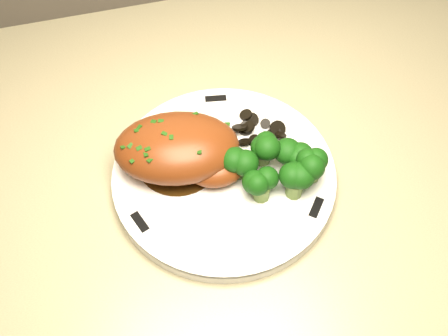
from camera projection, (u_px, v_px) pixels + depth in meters
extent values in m
cylinder|color=white|center=(224.00, 177.00, 0.68)|extent=(0.31, 0.31, 0.02)
cube|color=black|center=(216.00, 99.00, 0.74)|extent=(0.03, 0.01, 0.00)
cube|color=black|center=(140.00, 222.00, 0.64)|extent=(0.02, 0.03, 0.00)
cube|color=black|center=(316.00, 208.00, 0.65)|extent=(0.03, 0.03, 0.00)
cylinder|color=#341F09|center=(178.00, 162.00, 0.68)|extent=(0.10, 0.10, 0.00)
ellipsoid|color=brown|center=(177.00, 148.00, 0.66)|extent=(0.16, 0.13, 0.06)
ellipsoid|color=brown|center=(215.00, 168.00, 0.66)|extent=(0.08, 0.06, 0.03)
cube|color=#1A420D|center=(136.00, 134.00, 0.64)|extent=(0.01, 0.00, 0.00)
cube|color=#1A420D|center=(152.00, 132.00, 0.64)|extent=(0.01, 0.00, 0.00)
cube|color=#1A420D|center=(167.00, 130.00, 0.64)|extent=(0.01, 0.00, 0.00)
cube|color=#1A420D|center=(183.00, 129.00, 0.64)|extent=(0.01, 0.00, 0.00)
cube|color=#1A420D|center=(198.00, 129.00, 0.64)|extent=(0.01, 0.00, 0.00)
cube|color=#1A420D|center=(214.00, 130.00, 0.64)|extent=(0.01, 0.00, 0.00)
cylinder|color=black|center=(269.00, 126.00, 0.71)|extent=(0.01, 0.01, 0.01)
cylinder|color=black|center=(267.00, 122.00, 0.71)|extent=(0.02, 0.02, 0.01)
cylinder|color=black|center=(263.00, 118.00, 0.71)|extent=(0.02, 0.02, 0.01)
cylinder|color=black|center=(257.00, 119.00, 0.72)|extent=(0.02, 0.02, 0.01)
cylinder|color=black|center=(250.00, 117.00, 0.72)|extent=(0.02, 0.02, 0.01)
cylinder|color=black|center=(244.00, 117.00, 0.71)|extent=(0.02, 0.02, 0.01)
cylinder|color=black|center=(237.00, 121.00, 0.72)|extent=(0.02, 0.02, 0.01)
cylinder|color=black|center=(231.00, 123.00, 0.71)|extent=(0.02, 0.02, 0.00)
cylinder|color=black|center=(227.00, 125.00, 0.71)|extent=(0.02, 0.02, 0.01)
cylinder|color=black|center=(225.00, 132.00, 0.71)|extent=(0.02, 0.02, 0.01)
cylinder|color=black|center=(226.00, 134.00, 0.70)|extent=(0.02, 0.02, 0.01)
cylinder|color=black|center=(228.00, 136.00, 0.70)|extent=(0.02, 0.02, 0.01)
cylinder|color=black|center=(232.00, 142.00, 0.70)|extent=(0.03, 0.03, 0.01)
cylinder|color=black|center=(238.00, 142.00, 0.69)|extent=(0.03, 0.03, 0.01)
cylinder|color=black|center=(245.00, 141.00, 0.69)|extent=(0.02, 0.03, 0.02)
cylinder|color=black|center=(252.00, 143.00, 0.70)|extent=(0.02, 0.02, 0.02)
cylinder|color=black|center=(258.00, 139.00, 0.70)|extent=(0.03, 0.03, 0.01)
cylinder|color=black|center=(264.00, 135.00, 0.70)|extent=(0.03, 0.03, 0.01)
cylinder|color=black|center=(268.00, 134.00, 0.70)|extent=(0.03, 0.03, 0.01)
cylinder|color=black|center=(270.00, 129.00, 0.71)|extent=(0.03, 0.03, 0.01)
cylinder|color=olive|center=(239.00, 167.00, 0.66)|extent=(0.02, 0.02, 0.03)
sphere|color=black|center=(239.00, 159.00, 0.65)|extent=(0.03, 0.03, 0.03)
cylinder|color=olive|center=(263.00, 154.00, 0.67)|extent=(0.02, 0.02, 0.03)
sphere|color=black|center=(264.00, 146.00, 0.66)|extent=(0.03, 0.03, 0.03)
cylinder|color=olive|center=(293.00, 160.00, 0.67)|extent=(0.02, 0.02, 0.03)
sphere|color=black|center=(294.00, 151.00, 0.65)|extent=(0.03, 0.03, 0.03)
cylinder|color=olive|center=(261.00, 191.00, 0.64)|extent=(0.02, 0.02, 0.03)
sphere|color=black|center=(262.00, 183.00, 0.63)|extent=(0.03, 0.03, 0.03)
cylinder|color=olive|center=(295.00, 188.00, 0.65)|extent=(0.02, 0.02, 0.03)
sphere|color=black|center=(296.00, 180.00, 0.63)|extent=(0.03, 0.03, 0.03)
cylinder|color=olive|center=(312.00, 171.00, 0.66)|extent=(0.02, 0.02, 0.03)
sphere|color=black|center=(314.00, 163.00, 0.64)|extent=(0.03, 0.03, 0.03)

